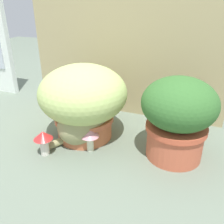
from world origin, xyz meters
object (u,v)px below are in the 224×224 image
at_px(mushroom_ornament_pink, 90,134).
at_px(mushroom_ornament_red, 43,139).
at_px(leafy_planter, 178,116).
at_px(cat, 86,121).
at_px(grass_planter, 83,99).

bearing_deg(mushroom_ornament_pink, mushroom_ornament_red, -149.77).
bearing_deg(leafy_planter, cat, -174.36).
relative_size(cat, mushroom_ornament_red, 2.63).
bearing_deg(cat, mushroom_ornament_pink, -51.53).
height_order(grass_planter, mushroom_ornament_red, grass_planter).
bearing_deg(mushroom_ornament_red, grass_planter, 65.52).
distance_m(grass_planter, mushroom_ornament_red, 0.27).
distance_m(cat, mushroom_ornament_pink, 0.08).
relative_size(grass_planter, mushroom_ornament_pink, 3.53).
bearing_deg(mushroom_ornament_red, cat, 50.76).
distance_m(mushroom_ornament_red, mushroom_ornament_pink, 0.21).
distance_m(grass_planter, mushroom_ornament_pink, 0.19).
xyz_separation_m(leafy_planter, cat, (-0.43, -0.04, -0.09)).
bearing_deg(mushroom_ornament_pink, leafy_planter, 15.05).
bearing_deg(leafy_planter, mushroom_ornament_pink, -164.95).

